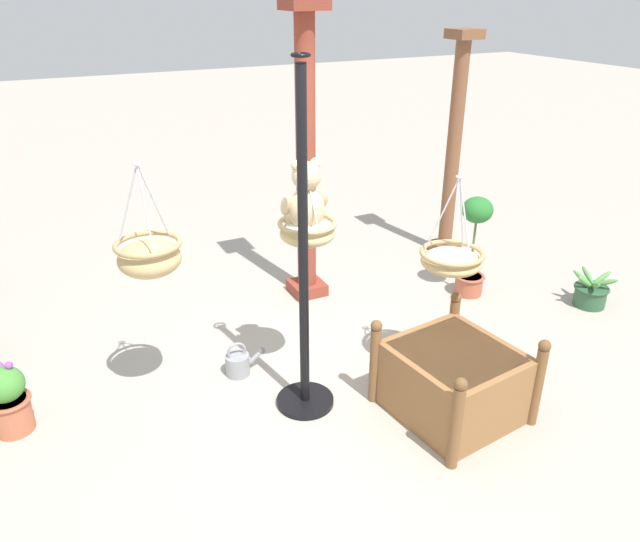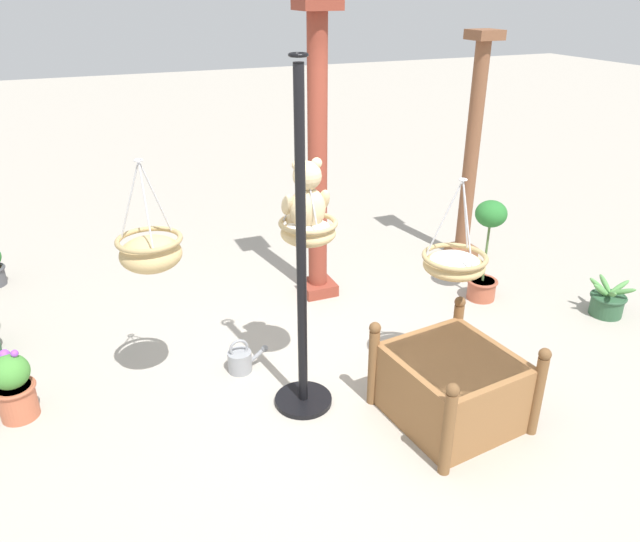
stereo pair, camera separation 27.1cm
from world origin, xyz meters
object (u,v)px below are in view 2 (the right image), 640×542
teddy_bear (307,200)px  hanging_basket_right_low (454,263)px  wooden_planter_box (452,384)px  potted_plant_small_succulent (607,301)px  potted_plant_flowering_red (487,249)px  watering_can (241,360)px  greenhouse_pillar_right (318,166)px  hanging_basket_with_teddy (308,231)px  potted_plant_fern_front (14,386)px  hanging_basket_left_high (151,252)px  display_pole_central (302,311)px  greenhouse_pillar_left (471,156)px

teddy_bear → hanging_basket_right_low: (0.99, -0.46, -0.48)m
hanging_basket_right_low → wooden_planter_box: bearing=-116.6°
potted_plant_small_succulent → potted_plant_flowering_red: bearing=141.1°
hanging_basket_right_low → watering_can: hanging_basket_right_low is taller
greenhouse_pillar_right → wooden_planter_box: size_ratio=2.74×
teddy_bear → greenhouse_pillar_right: 1.54m
greenhouse_pillar_right → potted_plant_small_succulent: (2.43, -1.51, -1.22)m
hanging_basket_with_teddy → hanging_basket_right_low: size_ratio=0.70×
potted_plant_fern_front → hanging_basket_right_low: bearing=-14.9°
hanging_basket_left_high → hanging_basket_right_low: bearing=-17.4°
potted_plant_flowering_red → potted_plant_fern_front: bearing=-176.8°
display_pole_central → hanging_basket_left_high: size_ratio=3.22×
greenhouse_pillar_left → potted_plant_flowering_red: greenhouse_pillar_left is taller
hanging_basket_left_high → wooden_planter_box: hanging_basket_left_high is taller
teddy_bear → hanging_basket_right_low: size_ratio=0.71×
hanging_basket_with_teddy → potted_plant_fern_front: bearing=169.4°
potted_plant_fern_front → potted_plant_small_succulent: size_ratio=1.30×
hanging_basket_with_teddy → potted_plant_flowering_red: size_ratio=0.50×
watering_can → hanging_basket_right_low: bearing=-27.9°
greenhouse_pillar_right → wooden_planter_box: greenhouse_pillar_right is taller
potted_plant_fern_front → watering_can: potted_plant_fern_front is taller
hanging_basket_left_high → teddy_bear: bearing=-10.2°
hanging_basket_with_teddy → greenhouse_pillar_left: (2.60, 1.65, -0.10)m
potted_plant_flowering_red → potted_plant_small_succulent: 1.26m
potted_plant_fern_front → watering_can: bearing=-2.1°
display_pole_central → potted_plant_fern_front: 2.19m
greenhouse_pillar_left → potted_plant_small_succulent: (0.48, -1.75, -1.07)m
greenhouse_pillar_left → potted_plant_fern_front: 5.01m
teddy_bear → wooden_planter_box: teddy_bear is taller
watering_can → greenhouse_pillar_right: bearing=43.3°
greenhouse_pillar_right → wooden_planter_box: (0.14, -2.24, -1.07)m
teddy_bear → potted_plant_fern_front: bearing=170.0°
display_pole_central → potted_plant_flowering_red: 2.49m
greenhouse_pillar_right → potted_plant_flowering_red: bearing=-26.9°
wooden_planter_box → watering_can: 1.74m
potted_plant_small_succulent → greenhouse_pillar_right: bearing=148.1°
hanging_basket_left_high → potted_plant_small_succulent: hanging_basket_left_high is taller
greenhouse_pillar_left → potted_plant_fern_front: size_ratio=4.46×
hanging_basket_with_teddy → teddy_bear: bearing=90.0°
teddy_bear → hanging_basket_right_low: teddy_bear is taller
display_pole_central → teddy_bear: (0.15, 0.27, 0.73)m
wooden_planter_box → potted_plant_flowering_red: potted_plant_flowering_red is taller
display_pole_central → greenhouse_pillar_left: 3.36m
display_pole_central → watering_can: display_pole_central is taller
potted_plant_fern_front → wooden_planter_box: bearing=-22.6°
teddy_bear → potted_plant_flowering_red: (2.15, 0.62, -0.99)m
watering_can → hanging_basket_with_teddy: bearing=-36.0°
teddy_bear → watering_can: (-0.48, 0.32, -1.44)m
teddy_bear → potted_plant_small_succulent: (3.08, -0.12, -1.40)m
wooden_planter_box → potted_plant_small_succulent: (2.29, 0.73, -0.15)m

